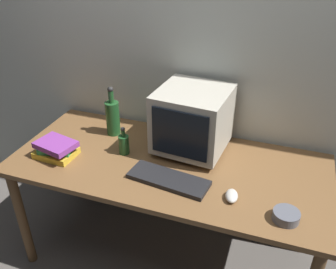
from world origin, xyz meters
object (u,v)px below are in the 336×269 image
at_px(crt_monitor, 193,120).
at_px(bottle_tall, 113,117).
at_px(keyboard, 168,179).
at_px(computer_mouse, 232,196).
at_px(bottle_short, 124,144).
at_px(book_stack, 56,149).
at_px(cd_spindle, 286,216).

distance_m(crt_monitor, bottle_tall, 0.52).
relative_size(keyboard, computer_mouse, 4.20).
xyz_separation_m(crt_monitor, bottle_short, (-0.35, -0.17, -0.13)).
bearing_deg(book_stack, bottle_short, 24.11).
xyz_separation_m(crt_monitor, keyboard, (-0.03, -0.33, -0.18)).
xyz_separation_m(book_stack, cd_spindle, (1.26, -0.10, -0.03)).
height_order(keyboard, cd_spindle, cd_spindle).
height_order(bottle_tall, bottle_short, bottle_tall).
bearing_deg(book_stack, keyboard, -0.70).
bearing_deg(bottle_tall, book_stack, -119.10).
distance_m(keyboard, book_stack, 0.67).
height_order(keyboard, book_stack, book_stack).
relative_size(computer_mouse, book_stack, 0.41).
distance_m(computer_mouse, bottle_short, 0.69).
xyz_separation_m(bottle_tall, cd_spindle, (1.07, -0.43, -0.10)).
bearing_deg(crt_monitor, bottle_tall, 178.72).
distance_m(book_stack, cd_spindle, 1.26).
xyz_separation_m(crt_monitor, bottle_tall, (-0.51, 0.01, -0.07)).
xyz_separation_m(computer_mouse, book_stack, (-1.00, 0.04, 0.03)).
bearing_deg(bottle_short, bottle_tall, 130.95).
distance_m(bottle_tall, cd_spindle, 1.16).
relative_size(crt_monitor, cd_spindle, 3.47).
relative_size(crt_monitor, bottle_tall, 1.31).
bearing_deg(cd_spindle, crt_monitor, 143.03).
bearing_deg(crt_monitor, keyboard, -94.35).
bearing_deg(bottle_short, crt_monitor, 26.00).
height_order(bottle_tall, cd_spindle, bottle_tall).
bearing_deg(bottle_short, book_stack, -155.89).
bearing_deg(keyboard, computer_mouse, 2.59).
bearing_deg(cd_spindle, bottle_tall, 157.95).
distance_m(crt_monitor, computer_mouse, 0.50).
height_order(computer_mouse, bottle_tall, bottle_tall).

